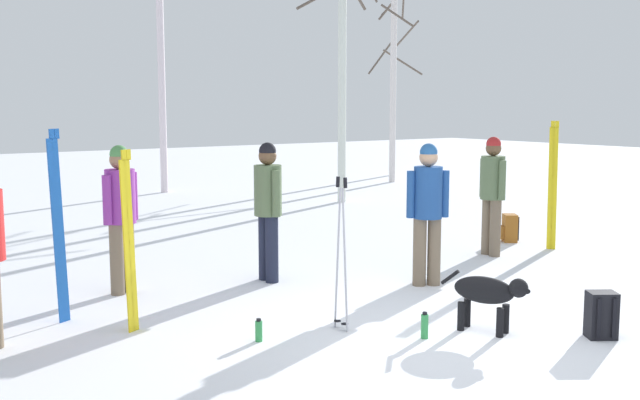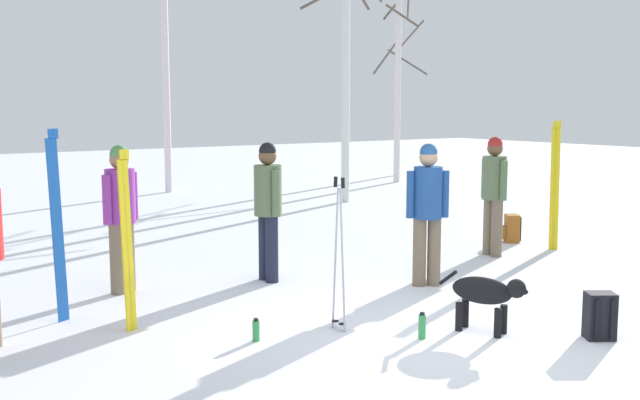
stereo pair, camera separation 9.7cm
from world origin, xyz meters
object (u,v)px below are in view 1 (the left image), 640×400
(ski_pair_planted_1, at_px, (58,228))
(backpack_0, at_px, (601,315))
(ski_poles_0, at_px, (341,249))
(water_bottle_0, at_px, (425,326))
(ski_pair_planted_0, at_px, (553,186))
(birch_tree_6, at_px, (393,79))
(person_3, at_px, (492,188))
(water_bottle_1, at_px, (259,331))
(birch_tree_5, at_px, (393,42))
(birch_tree_3, at_px, (161,22))
(birch_tree_4, at_px, (342,50))
(ski_pair_planted_2, at_px, (129,243))
(person_4, at_px, (428,205))
(backpack_1, at_px, (509,228))
(person_0, at_px, (268,202))
(person_1, at_px, (121,209))
(dog, at_px, (488,293))

(ski_pair_planted_1, xyz_separation_m, backpack_0, (3.99, -3.40, -0.75))
(ski_poles_0, xyz_separation_m, water_bottle_0, (0.47, -0.67, -0.67))
(ski_pair_planted_0, height_order, birch_tree_6, birch_tree_6)
(person_3, distance_m, water_bottle_1, 5.07)
(birch_tree_5, bearing_deg, water_bottle_1, -135.37)
(birch_tree_3, distance_m, birch_tree_4, 4.73)
(backpack_0, height_order, birch_tree_3, birch_tree_3)
(ski_pair_planted_2, height_order, ski_poles_0, ski_pair_planted_2)
(person_4, bearing_deg, ski_pair_planted_0, 10.80)
(backpack_1, relative_size, birch_tree_6, 0.07)
(water_bottle_1, bearing_deg, person_3, 17.44)
(person_0, relative_size, backpack_0, 3.90)
(person_3, height_order, water_bottle_0, person_3)
(ski_pair_planted_1, bearing_deg, person_3, -1.50)
(person_3, relative_size, birch_tree_4, 0.27)
(person_0, distance_m, person_3, 3.49)
(person_0, bearing_deg, birch_tree_6, 43.23)
(person_3, relative_size, backpack_1, 3.90)
(person_3, xyz_separation_m, backpack_0, (-2.08, -3.24, -0.77))
(person_4, relative_size, birch_tree_6, 0.28)
(person_0, xyz_separation_m, backpack_1, (4.51, 0.07, -0.77))
(person_3, distance_m, ski_pair_planted_2, 5.65)
(ski_poles_0, xyz_separation_m, birch_tree_3, (3.23, 11.61, 3.35))
(birch_tree_4, bearing_deg, person_1, -143.82)
(person_4, height_order, ski_pair_planted_0, ski_pair_planted_0)
(person_3, bearing_deg, ski_pair_planted_0, -10.73)
(birch_tree_5, xyz_separation_m, birch_tree_6, (1.34, 1.53, -0.93))
(ski_poles_0, relative_size, birch_tree_5, 0.20)
(person_3, bearing_deg, birch_tree_6, 56.09)
(ski_pair_planted_1, relative_size, water_bottle_1, 9.03)
(person_1, bearing_deg, birch_tree_6, 37.57)
(person_0, height_order, birch_tree_3, birch_tree_3)
(person_4, bearing_deg, backpack_0, -91.77)
(backpack_1, bearing_deg, birch_tree_5, 61.14)
(person_1, height_order, ski_pair_planted_0, ski_pair_planted_0)
(person_0, height_order, backpack_1, person_0)
(ski_pair_planted_0, relative_size, ski_pair_planted_2, 1.10)
(person_4, relative_size, dog, 2.02)
(person_0, relative_size, birch_tree_5, 0.23)
(person_0, xyz_separation_m, birch_tree_6, (10.29, 9.67, 1.95))
(birch_tree_6, bearing_deg, person_4, -128.90)
(person_1, distance_m, birch_tree_3, 10.54)
(person_3, distance_m, backpack_1, 1.42)
(ski_pair_planted_2, height_order, backpack_0, ski_pair_planted_2)
(ski_poles_0, xyz_separation_m, birch_tree_5, (9.42, 10.27, 3.07))
(person_3, bearing_deg, birch_tree_4, 73.37)
(person_0, bearing_deg, birch_tree_4, 46.50)
(person_1, xyz_separation_m, ski_pair_planted_2, (-0.48, -1.50, -0.11))
(person_4, height_order, water_bottle_1, person_4)
(person_0, height_order, birch_tree_6, birch_tree_6)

